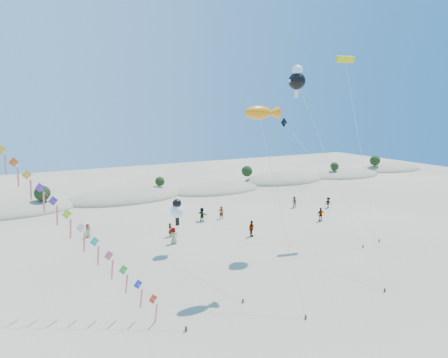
# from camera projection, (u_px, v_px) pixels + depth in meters

# --- Properties ---
(dune_ridge) EXTENTS (145.30, 11.49, 5.57)m
(dune_ridge) POSITION_uv_depth(u_px,v_px,m) (132.00, 197.00, 61.06)
(dune_ridge) COLOR gray
(dune_ridge) RESTS_ON ground
(fish_kite) EXTENTS (3.06, 7.62, 14.47)m
(fish_kite) POSITION_uv_depth(u_px,v_px,m) (262.00, 113.00, 29.57)
(fish_kite) COLOR #3F2D1E
(fish_kite) RESTS_ON ground
(cartoon_kite_low) EXTENTS (1.39, 12.57, 5.50)m
(cartoon_kite_low) POSITION_uv_depth(u_px,v_px,m) (177.00, 210.00, 37.06)
(cartoon_kite_low) COLOR #3F2D1E
(cartoon_kite_low) RESTS_ON ground
(cartoon_kite_high) EXTENTS (6.43, 5.95, 18.59)m
(cartoon_kite_high) POSITION_uv_depth(u_px,v_px,m) (297.00, 79.00, 37.70)
(cartoon_kite_high) COLOR #3F2D1E
(cartoon_kite_high) RESTS_ON ground
(parafoil_kite) EXTENTS (8.61, 13.64, 19.96)m
(parafoil_kite) POSITION_uv_depth(u_px,v_px,m) (346.00, 64.00, 40.52)
(parafoil_kite) COLOR #3F2D1E
(parafoil_kite) RESTS_ON ground
(dark_kite) EXTENTS (7.66, 8.47, 13.29)m
(dark_kite) POSITION_uv_depth(u_px,v_px,m) (308.00, 152.00, 41.88)
(dark_kite) COLOR #3F2D1E
(dark_kite) RESTS_ON ground
(beachgoers) EXTENTS (33.99, 9.30, 1.86)m
(beachgoers) POSITION_uv_depth(u_px,v_px,m) (241.00, 216.00, 47.30)
(beachgoers) COLOR slate
(beachgoers) RESTS_ON ground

